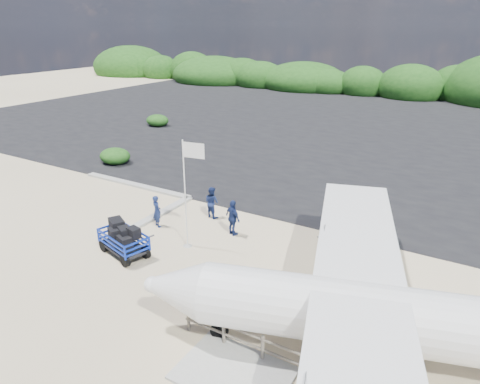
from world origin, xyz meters
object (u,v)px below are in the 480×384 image
at_px(flagpole, 188,246).
at_px(crew_c, 233,218).
at_px(crew_a, 157,211).
at_px(baggage_cart, 125,254).
at_px(signboard, 224,305).
at_px(crew_b, 212,202).
at_px(aircraft_small, 306,121).

height_order(flagpole, crew_c, flagpole).
bearing_deg(flagpole, crew_c, 59.08).
xyz_separation_m(crew_a, crew_c, (4.08, 1.21, 0.08)).
relative_size(baggage_cart, signboard, 1.81).
bearing_deg(crew_b, flagpole, 115.90).
bearing_deg(crew_a, signboard, 173.12).
bearing_deg(crew_c, signboard, 142.55).
xyz_separation_m(flagpole, crew_a, (-2.77, 0.98, 0.89)).
bearing_deg(crew_c, flagpole, 83.36).
bearing_deg(baggage_cart, flagpole, 61.86).
distance_m(baggage_cart, crew_c, 5.64).
xyz_separation_m(baggage_cart, flagpole, (2.08, 2.22, 0.00)).
relative_size(crew_a, aircraft_small, 0.27).
distance_m(baggage_cart, crew_b, 5.91).
bearing_deg(signboard, flagpole, 161.08).
bearing_deg(aircraft_small, flagpole, 69.51).
distance_m(crew_b, crew_c, 2.56).
distance_m(baggage_cart, crew_a, 3.39).
distance_m(crew_a, crew_c, 4.25).
bearing_deg(flagpole, crew_b, 104.28).
height_order(signboard, aircraft_small, aircraft_small).
relative_size(crew_c, aircraft_small, 0.29).
bearing_deg(flagpole, signboard, -36.90).
distance_m(flagpole, signboard, 5.22).
distance_m(signboard, crew_b, 8.39).
height_order(baggage_cart, crew_b, crew_b).
bearing_deg(baggage_cart, crew_c, 67.44).
height_order(baggage_cart, crew_a, crew_a).
bearing_deg(crew_a, crew_b, -102.91).
height_order(baggage_cart, crew_c, crew_c).
distance_m(flagpole, aircraft_small, 31.14).
distance_m(baggage_cart, flagpole, 3.04).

